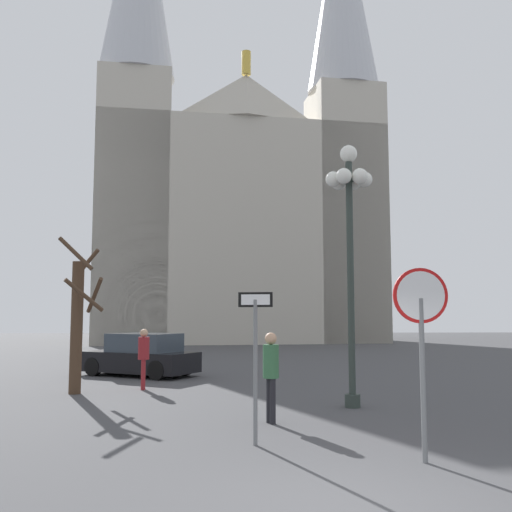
% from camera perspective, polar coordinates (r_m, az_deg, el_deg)
% --- Properties ---
extents(cathedral, '(22.76, 13.57, 38.42)m').
position_cam_1_polar(cathedral, '(46.03, -1.66, 7.21)').
color(cathedral, '#BCB5A5').
rests_on(cathedral, ground).
extents(stop_sign, '(0.83, 0.08, 2.84)m').
position_cam_1_polar(stop_sign, '(8.89, 16.13, -6.48)').
color(stop_sign, slate).
rests_on(stop_sign, ground).
extents(one_way_arrow_sign, '(0.58, 0.18, 2.51)m').
position_cam_1_polar(one_way_arrow_sign, '(9.67, -0.06, -9.29)').
color(one_way_arrow_sign, slate).
rests_on(one_way_arrow_sign, ground).
extents(street_lamp, '(1.13, 1.03, 6.21)m').
position_cam_1_polar(street_lamp, '(13.86, 9.30, 3.89)').
color(street_lamp, '#2D3833').
rests_on(street_lamp, ground).
extents(bare_tree, '(1.23, 1.51, 4.23)m').
position_cam_1_polar(bare_tree, '(16.49, -17.32, -6.09)').
color(bare_tree, '#473323').
rests_on(bare_tree, ground).
extents(parked_car_near_black, '(4.38, 3.55, 1.47)m').
position_cam_1_polar(parked_car_near_black, '(20.69, -11.39, -9.74)').
color(parked_car_near_black, black).
rests_on(parked_car_near_black, ground).
extents(pedestrian_walking, '(0.32, 0.32, 1.78)m').
position_cam_1_polar(pedestrian_walking, '(11.60, 1.49, -11.06)').
color(pedestrian_walking, black).
rests_on(pedestrian_walking, ground).
extents(pedestrian_standing, '(0.32, 0.32, 1.72)m').
position_cam_1_polar(pedestrian_standing, '(16.95, -11.13, -9.42)').
color(pedestrian_standing, maroon).
rests_on(pedestrian_standing, ground).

